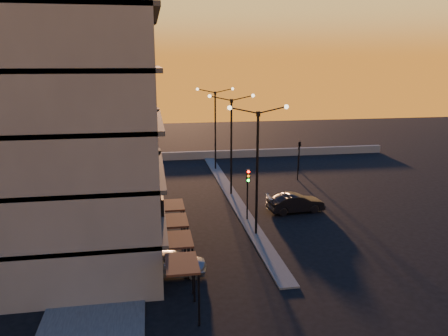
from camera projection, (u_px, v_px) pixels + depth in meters
ground at (256, 235)px, 32.11m from camera, size 120.00×120.00×0.00m
sidewalk_west at (114, 223)px, 34.22m from camera, size 5.00×40.00×0.12m
median at (231, 194)px, 41.67m from camera, size 1.20×36.00×0.12m
parapet at (224, 154)px, 57.20m from camera, size 44.00×0.50×1.00m
building at (39, 70)px, 27.01m from camera, size 14.35×17.08×25.00m
streetlamp_near at (257, 161)px, 30.77m from camera, size 4.32×0.32×9.51m
streetlamp_mid at (231, 137)px, 40.34m from camera, size 4.32×0.32×9.51m
streetlamp_far at (215, 122)px, 49.91m from camera, size 4.32×0.32×9.51m
traffic_light_main at (248, 186)px, 34.17m from camera, size 0.28×0.44×4.25m
signal_east_a at (298, 162)px, 46.35m from camera, size 0.13×0.16×3.60m
signal_east_b at (300, 144)px, 50.14m from camera, size 0.42×1.99×3.60m
car_hatchback at (170, 263)px, 26.00m from camera, size 4.55×2.32×1.48m
car_sedan at (296, 203)px, 36.77m from camera, size 4.88×2.08×1.57m
car_wagon at (294, 202)px, 37.26m from camera, size 4.88×2.24×1.38m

